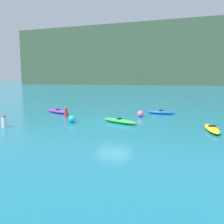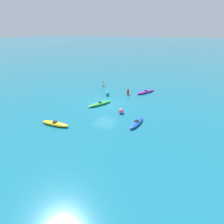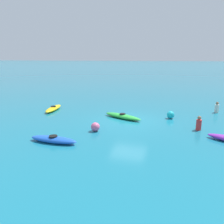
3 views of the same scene
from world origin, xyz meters
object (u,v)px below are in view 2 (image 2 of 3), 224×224
Objects in this scene: kayak_yellow at (55,124)px; buoy_cyan at (107,94)px; kayak_purple at (146,92)px; buoy_pink at (121,111)px; person_near_shore at (128,92)px; kayak_blue at (137,123)px; person_by_kayaks at (103,84)px; kayak_green at (100,104)px.

buoy_cyan is (-9.55, -0.30, 0.11)m from kayak_yellow.
kayak_yellow is at bearing -15.71° from kayak_purple.
buoy_cyan is 6.00m from buoy_pink.
kayak_yellow is 3.26× the size of person_near_shore.
buoy_cyan is 0.62× the size of person_near_shore.
kayak_blue is at bearing 31.10° from person_near_shore.
kayak_purple is 6.16× the size of buoy_pink.
kayak_yellow is 11.48m from person_near_shore.
buoy_pink reaches higher than kayak_purple.
person_by_kayaks is (-1.69, -5.16, 0.00)m from person_near_shore.
person_by_kayaks is at bearing -133.35° from kayak_blue.
buoy_pink reaches higher than kayak_blue.
kayak_purple is 7.65m from kayak_green.
kayak_yellow is 0.87× the size of kayak_purple.
kayak_yellow is at bearing 1.79° from buoy_cyan.
buoy_cyan is at bearing -130.13° from kayak_blue.
kayak_green is at bearing -23.04° from kayak_purple.
kayak_green is (7.04, -2.99, 0.00)m from kayak_purple.
buoy_pink is 10.54m from person_by_kayaks.
kayak_green is (-6.21, 0.73, -0.00)m from kayak_yellow.
buoy_pink is 0.61× the size of person_near_shore.
person_by_kayaks reaches higher than kayak_yellow.
kayak_blue is at bearing 46.65° from person_by_kayaks.
kayak_yellow and kayak_purple have the same top height.
kayak_yellow is at bearing -58.16° from kayak_blue.
person_near_shore is at bearing 71.85° from person_by_kayaks.
kayak_yellow is 3.26× the size of person_by_kayaks.
buoy_cyan is 0.62× the size of person_by_kayaks.
person_by_kayaks is at bearing -149.65° from kayak_green.
kayak_blue is at bearing 58.80° from buoy_pink.
kayak_yellow is at bearing -36.70° from buoy_pink.
kayak_blue is 0.79× the size of kayak_purple.
kayak_blue is 2.98× the size of person_by_kayaks.
buoy_pink is at bearing 43.50° from person_by_kayaks.
person_by_kayaks is (-3.46, -2.95, 0.12)m from buoy_cyan.
kayak_yellow is 5.30× the size of buoy_cyan.
kayak_purple is at bearing 156.96° from kayak_green.
person_near_shore reaches higher than kayak_purple.
person_near_shore reaches higher than kayak_blue.
kayak_yellow is at bearing 14.04° from person_by_kayaks.
buoy_cyan reaches higher than kayak_green.
kayak_blue is 0.84× the size of kayak_green.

